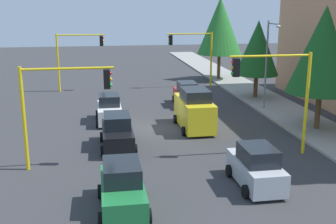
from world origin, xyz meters
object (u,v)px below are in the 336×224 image
(traffic_signal_near_right, at_px, (61,96))
(traffic_signal_far_right, at_px, (77,51))
(car_white, at_px, (109,110))
(car_silver, at_px, (256,168))
(tree_roadside_far, at_px, (220,26))
(street_lamp_curbside, at_px, (269,56))
(car_black, at_px, (117,133))
(car_red, at_px, (187,95))
(delivery_van_yellow, at_px, (194,110))
(traffic_signal_near_left, at_px, (277,84))
(tree_roadside_near, at_px, (323,50))
(car_green, at_px, (122,189))
(tree_roadside_mid, at_px, (258,48))
(traffic_signal_far_left, at_px, (194,49))

(traffic_signal_near_right, relative_size, traffic_signal_far_right, 0.96)
(car_white, relative_size, car_silver, 1.01)
(tree_roadside_far, distance_m, car_silver, 28.95)
(street_lamp_curbside, relative_size, car_white, 1.81)
(car_black, bearing_deg, car_red, 147.57)
(street_lamp_curbside, height_order, tree_roadside_far, tree_roadside_far)
(delivery_van_yellow, relative_size, car_black, 1.15)
(traffic_signal_near_left, xyz_separation_m, tree_roadside_far, (-24.00, 3.80, 1.87))
(traffic_signal_near_left, bearing_deg, tree_roadside_near, 129.82)
(tree_roadside_far, distance_m, delivery_van_yellow, 20.06)
(car_green, relative_size, car_silver, 1.06)
(traffic_signal_near_left, distance_m, tree_roadside_near, 6.39)
(traffic_signal_far_right, height_order, tree_roadside_mid, tree_roadside_mid)
(car_green, relative_size, car_red, 1.05)
(traffic_signal_near_right, relative_size, tree_roadside_near, 0.65)
(tree_roadside_far, bearing_deg, traffic_signal_far_left, -43.73)
(traffic_signal_near_left, bearing_deg, car_green, -59.54)
(street_lamp_curbside, distance_m, delivery_van_yellow, 8.30)
(traffic_signal_far_right, height_order, tree_roadside_near, tree_roadside_near)
(car_black, bearing_deg, tree_roadside_mid, 131.46)
(delivery_van_yellow, xyz_separation_m, car_red, (-6.71, 0.91, -0.39))
(car_silver, bearing_deg, delivery_van_yellow, -175.74)
(traffic_signal_far_left, xyz_separation_m, car_white, (11.60, -8.76, -3.02))
(tree_roadside_mid, bearing_deg, car_white, -66.84)
(street_lamp_curbside, relative_size, car_red, 1.80)
(tree_roadside_far, height_order, car_silver, tree_roadside_far)
(street_lamp_curbside, bearing_deg, car_white, -84.37)
(traffic_signal_far_left, height_order, car_black, traffic_signal_far_left)
(traffic_signal_near_left, height_order, tree_roadside_near, tree_roadside_near)
(tree_roadside_far, bearing_deg, car_black, -30.00)
(delivery_van_yellow, height_order, car_silver, delivery_van_yellow)
(car_red, distance_m, car_silver, 16.31)
(car_green, distance_m, car_silver, 6.35)
(car_red, bearing_deg, tree_roadside_mid, 102.92)
(traffic_signal_near_left, relative_size, tree_roadside_near, 0.70)
(traffic_signal_near_right, xyz_separation_m, car_green, (5.11, 2.65, -2.86))
(tree_roadside_mid, bearing_deg, car_green, -34.20)
(traffic_signal_far_left, xyz_separation_m, tree_roadside_near, (16.00, 4.83, 1.46))
(tree_roadside_mid, relative_size, car_green, 1.69)
(traffic_signal_near_left, relative_size, car_red, 1.47)
(car_white, bearing_deg, street_lamp_curbside, 95.63)
(tree_roadside_far, height_order, delivery_van_yellow, tree_roadside_far)
(delivery_van_yellow, bearing_deg, traffic_signal_near_right, -54.66)
(traffic_signal_near_right, bearing_deg, tree_roadside_mid, 131.84)
(tree_roadside_mid, bearing_deg, tree_roadside_far, -177.14)
(tree_roadside_near, relative_size, car_green, 2.01)
(delivery_van_yellow, height_order, car_red, delivery_van_yellow)
(tree_roadside_far, distance_m, tree_roadside_mid, 10.11)
(street_lamp_curbside, distance_m, tree_roadside_mid, 4.46)
(delivery_van_yellow, bearing_deg, tree_roadside_near, 77.46)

